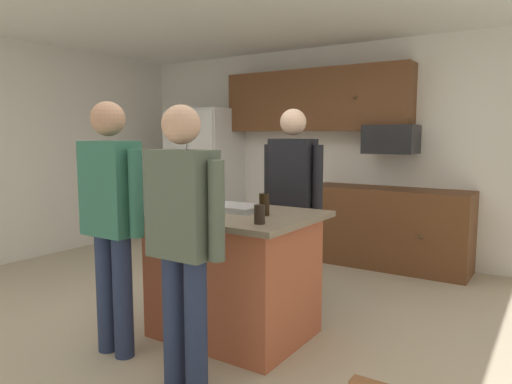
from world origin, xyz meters
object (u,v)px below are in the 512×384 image
kitchen_island (234,273)px  mug_ceramic_white (212,200)px  glass_pilsner (189,205)px  refrigerator (205,176)px  glass_stout_tall (264,204)px  person_elder_center (183,231)px  microwave_over_range (391,139)px  tumbler_amber (260,214)px  person_guest_left (292,192)px  mug_blue_stoneware (183,201)px  serving_tray (233,207)px  person_guest_right (111,211)px

kitchen_island → mug_ceramic_white: mug_ceramic_white is taller
mug_ceramic_white → glass_pilsner: (0.14, -0.43, 0.02)m
refrigerator → glass_stout_tall: size_ratio=11.88×
person_elder_center → mug_ceramic_white: (-0.57, 0.98, 0.02)m
microwave_over_range → glass_stout_tall: 2.53m
tumbler_amber → person_elder_center: bearing=-108.8°
person_elder_center → person_guest_left: 1.64m
kitchen_island → mug_blue_stoneware: mug_blue_stoneware is taller
microwave_over_range → serving_tray: (-0.44, -2.42, -0.50)m
kitchen_island → glass_pilsner: glass_pilsner is taller
refrigerator → mug_blue_stoneware: (1.78, -2.43, 0.05)m
person_guest_right → person_guest_left: bearing=15.8°
mug_blue_stoneware → serving_tray: size_ratio=0.29×
mug_ceramic_white → glass_stout_tall: 0.63m
tumbler_amber → mug_blue_stoneware: 0.88m
microwave_over_range → tumbler_amber: (0.03, -2.78, -0.46)m
microwave_over_range → person_elder_center: person_elder_center is taller
person_guest_right → person_elder_center: bearing=-62.7°
refrigerator → serving_tray: bearing=-46.7°
glass_pilsner → person_guest_left: bearing=77.1°
microwave_over_range → mug_blue_stoneware: size_ratio=4.35×
refrigerator → glass_pilsner: (2.01, -2.64, 0.07)m
mug_ceramic_white → microwave_over_range: bearing=72.7°
glass_stout_tall → mug_blue_stoneware: glass_stout_tall is taller
kitchen_island → glass_stout_tall: size_ratio=7.69×
refrigerator → person_guest_left: size_ratio=1.08×
person_elder_center → person_guest_left: bearing=-9.2°
person_guest_left → person_guest_right: bearing=-16.5°
glass_stout_tall → glass_pilsner: bearing=-150.6°
glass_stout_tall → mug_blue_stoneware: size_ratio=1.22×
person_guest_right → glass_pilsner: 0.53m
refrigerator → microwave_over_range: 2.65m
mug_blue_stoneware → serving_tray: (0.39, 0.13, -0.03)m
person_elder_center → refrigerator: bearing=21.8°
mug_ceramic_white → mug_blue_stoneware: (-0.10, -0.23, 0.01)m
microwave_over_range → person_guest_left: person_guest_left is taller
person_guest_left → glass_pilsner: bearing=-10.2°
person_guest_right → person_guest_left: person_guest_left is taller
microwave_over_range → person_guest_left: 1.76m
person_guest_left → tumbler_amber: person_guest_left is taller
person_guest_left → glass_stout_tall: size_ratio=10.98×
serving_tray → glass_pilsner: bearing=-113.5°
person_guest_right → glass_pilsner: person_guest_right is taller
kitchen_island → glass_stout_tall: 0.60m
microwave_over_range → mug_blue_stoneware: microwave_over_range is taller
person_guest_right → person_elder_center: (0.72, -0.10, -0.03)m
person_elder_center → glass_stout_tall: person_elder_center is taller
mug_ceramic_white → mug_blue_stoneware: mug_blue_stoneware is taller
glass_pilsner → tumbler_amber: bearing=-2.0°
person_guest_right → person_guest_left: (0.53, 1.53, 0.01)m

